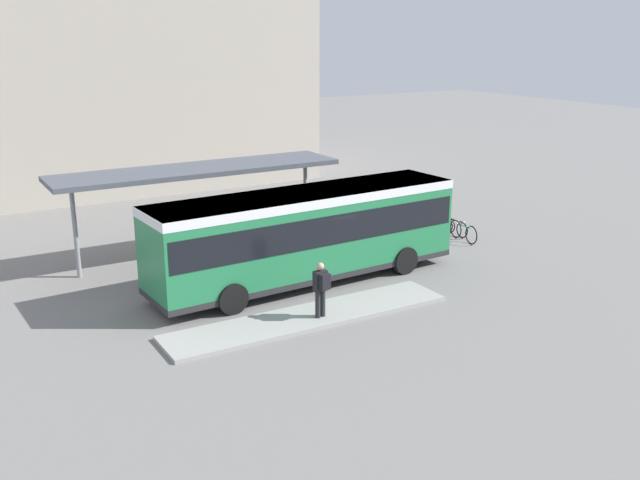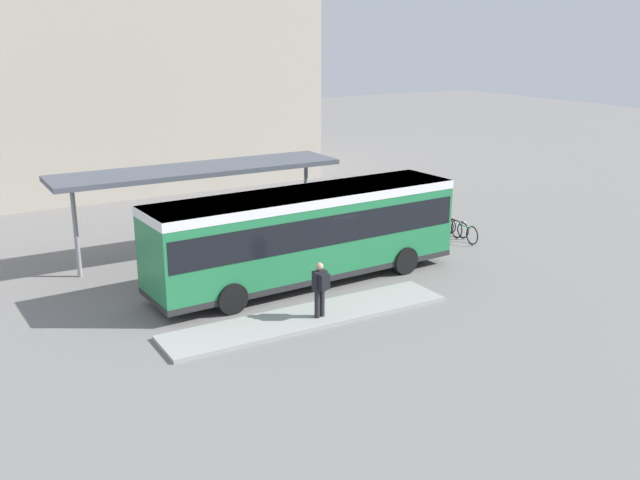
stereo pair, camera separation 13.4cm
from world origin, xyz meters
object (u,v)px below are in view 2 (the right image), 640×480
object	(u,v)px
bicycle_green	(464,232)
potted_planter_far_side	(300,241)
bicycle_red	(442,223)
potted_planter_near_shelter	(333,237)
pedestrian_waiting	(321,286)
bicycle_white	(455,227)
city_bus	(306,230)

from	to	relation	value
bicycle_green	potted_planter_far_side	size ratio (longest dim) A/B	1.21
bicycle_red	potted_planter_near_shelter	bearing A→B (deg)	-93.09
pedestrian_waiting	potted_planter_far_side	size ratio (longest dim) A/B	1.14
bicycle_white	potted_planter_far_side	size ratio (longest dim) A/B	1.06
potted_planter_near_shelter	bicycle_white	bearing A→B (deg)	-1.61
pedestrian_waiting	bicycle_green	world-z (taller)	pedestrian_waiting
bicycle_green	potted_planter_near_shelter	size ratio (longest dim) A/B	1.20
bicycle_red	potted_planter_near_shelter	size ratio (longest dim) A/B	1.03
bicycle_green	potted_planter_near_shelter	world-z (taller)	potted_planter_near_shelter
bicycle_green	potted_planter_near_shelter	xyz separation A→B (m)	(-5.71, 0.99, 0.38)
city_bus	bicycle_green	world-z (taller)	city_bus
pedestrian_waiting	potted_planter_near_shelter	size ratio (longest dim) A/B	1.13
bicycle_white	bicycle_green	bearing A→B (deg)	-18.54
potted_planter_near_shelter	bicycle_green	bearing A→B (deg)	-9.83
pedestrian_waiting	potted_planter_far_side	bearing A→B (deg)	-29.63
bicycle_white	pedestrian_waiting	bearing A→B (deg)	-64.12
bicycle_white	bicycle_red	bearing A→B (deg)	-178.46
city_bus	pedestrian_waiting	world-z (taller)	city_bus
bicycle_red	potted_planter_near_shelter	xyz separation A→B (m)	(-5.90, -0.66, 0.44)
bicycle_red	pedestrian_waiting	bearing A→B (deg)	-67.56
bicycle_red	potted_planter_near_shelter	world-z (taller)	potted_planter_near_shelter
bicycle_white	potted_planter_near_shelter	xyz separation A→B (m)	(-5.95, 0.17, 0.43)
pedestrian_waiting	bicycle_green	xyz separation A→B (m)	(9.34, 4.28, -0.70)
bicycle_white	potted_planter_far_side	bearing A→B (deg)	-94.72
pedestrian_waiting	potted_planter_near_shelter	xyz separation A→B (m)	(3.63, 5.27, -0.32)
city_bus	bicycle_white	world-z (taller)	city_bus
bicycle_green	potted_planter_far_side	world-z (taller)	potted_planter_far_side
city_bus	potted_planter_far_side	size ratio (longest dim) A/B	7.47
bicycle_red	bicycle_green	bearing A→B (deg)	-15.98
pedestrian_waiting	potted_planter_far_side	world-z (taller)	pedestrian_waiting
pedestrian_waiting	bicycle_red	world-z (taller)	pedestrian_waiting
potted_planter_near_shelter	potted_planter_far_side	bearing A→B (deg)	173.20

